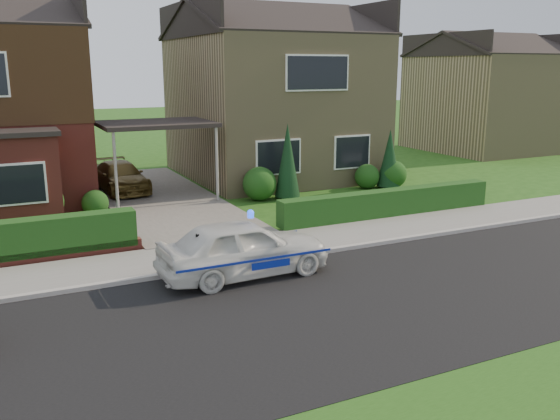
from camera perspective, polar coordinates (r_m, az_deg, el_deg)
ground at (r=11.61m, az=2.42°, el=-9.83°), size 120.00×120.00×0.00m
road at (r=11.61m, az=2.42°, el=-9.83°), size 60.00×6.00×0.02m
kerb at (r=14.17m, az=-3.43°, el=-5.17°), size 60.00×0.16×0.12m
sidewalk at (r=15.10m, az=-4.95°, el=-4.04°), size 60.00×2.00×0.10m
driveway at (r=21.48m, az=-11.55°, el=1.10°), size 3.80×12.00×0.12m
house_right at (r=25.79m, az=-0.86°, el=11.51°), size 7.50×8.06×7.25m
carport_link at (r=21.04m, az=-11.85°, el=7.99°), size 3.80×3.00×2.77m
hedge_right at (r=18.87m, az=10.32°, el=-0.76°), size 7.50×0.55×0.80m
shrub_left_mid at (r=19.12m, az=-22.00°, el=0.67°), size 1.32×1.32×1.32m
shrub_left_near at (r=19.61m, az=-17.36°, el=0.64°), size 0.84×0.84×0.84m
shrub_right_near at (r=20.90m, az=-1.98°, el=2.54°), size 1.20×1.20×1.20m
shrub_right_mid at (r=23.21m, az=8.38°, el=3.22°), size 0.96×0.96×0.96m
shrub_right_far at (r=23.53m, az=10.82°, el=3.41°), size 1.08×1.08×1.08m
conifer_a at (r=21.02m, az=0.73°, el=4.55°), size 0.90×0.90×2.60m
conifer_b at (r=23.32m, az=10.48°, el=4.73°), size 0.90×0.90×2.20m
neighbour_right at (r=35.72m, az=19.13°, el=9.66°), size 6.50×7.00×5.20m
police_car at (r=13.31m, az=-3.54°, el=-3.71°), size 3.56×3.92×1.48m
driveway_car at (r=22.73m, az=-15.09°, el=3.11°), size 1.75×3.76×1.06m
potted_plant_c at (r=16.16m, az=-15.73°, el=-2.17°), size 0.41×0.41×0.72m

